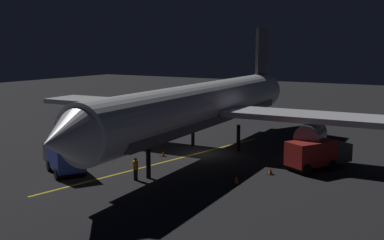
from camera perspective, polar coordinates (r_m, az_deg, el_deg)
The scene contains 9 objects.
ground_plane at distance 43.85m, azimuth 1.34°, elevation -4.29°, with size 180.00×180.00×0.20m, color black.
apron_guide_stripe at distance 41.15m, azimuth -2.92°, elevation -5.05°, with size 0.24×26.76×0.01m, color gold.
airliner at distance 43.59m, azimuth 1.74°, elevation 1.68°, with size 39.35×41.15×12.14m.
baggage_truck at distance 38.73m, azimuth -15.52°, elevation -4.30°, with size 6.12×4.77×2.58m.
catering_truck at distance 39.57m, azimuth 15.07°, elevation -4.11°, with size 4.62×6.00×2.40m.
ground_crew_worker at distance 35.38m, azimuth -6.97°, elevation -5.99°, with size 0.40×0.40×1.74m.
traffic_cone_near_left at distance 34.64m, azimuth 5.49°, elevation -7.39°, with size 0.50×0.50×0.55m.
traffic_cone_near_right at distance 42.83m, azimuth -3.56°, elevation -4.15°, with size 0.50×0.50×0.55m.
traffic_cone_under_wing at distance 37.35m, azimuth 9.64°, elevation -6.25°, with size 0.50×0.50×0.55m.
Camera 1 is at (-20.96, 37.15, 10.07)m, focal length 43.31 mm.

